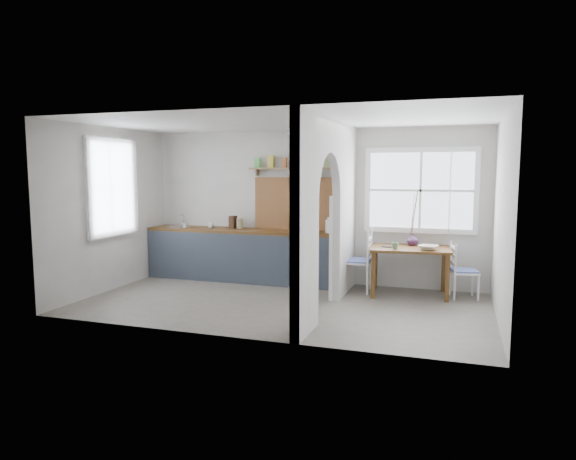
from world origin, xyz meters
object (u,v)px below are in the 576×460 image
(kettle, at_px, (330,225))
(dining_table, at_px, (409,271))
(chair_left, at_px, (356,260))
(chair_right, at_px, (464,271))
(vase, at_px, (413,239))

(kettle, bearing_deg, dining_table, -18.81)
(kettle, bearing_deg, chair_left, -31.63)
(chair_right, relative_size, kettle, 3.32)
(chair_right, xyz_separation_m, kettle, (-2.10, 0.11, 0.61))
(chair_left, height_order, chair_right, chair_left)
(dining_table, height_order, kettle, kettle)
(dining_table, xyz_separation_m, vase, (0.01, 0.23, 0.47))
(chair_right, bearing_deg, vase, 65.57)
(dining_table, bearing_deg, kettle, 166.03)
(kettle, bearing_deg, chair_right, -14.07)
(chair_left, xyz_separation_m, vase, (0.85, 0.23, 0.34))
(vase, bearing_deg, chair_left, -164.48)
(chair_right, relative_size, vase, 4.45)
(chair_right, bearing_deg, dining_table, 82.39)
(chair_right, bearing_deg, chair_left, 79.97)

